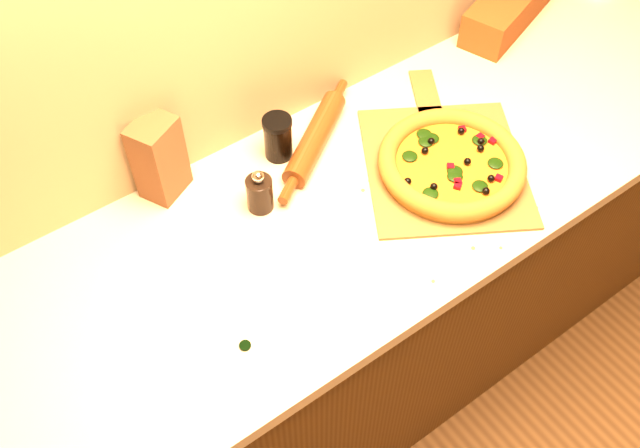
% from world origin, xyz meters
% --- Properties ---
extents(cabinet, '(2.80, 0.65, 0.86)m').
position_xyz_m(cabinet, '(0.00, 1.43, 0.43)').
color(cabinet, '#482C0F').
rests_on(cabinet, ground).
extents(countertop, '(2.84, 0.68, 0.04)m').
position_xyz_m(countertop, '(0.00, 1.43, 0.88)').
color(countertop, beige).
rests_on(countertop, cabinet).
extents(pizza_peel, '(0.54, 0.60, 0.01)m').
position_xyz_m(pizza_peel, '(0.29, 1.39, 0.90)').
color(pizza_peel, brown).
rests_on(pizza_peel, countertop).
extents(pizza, '(0.35, 0.35, 0.05)m').
position_xyz_m(pizza, '(0.28, 1.36, 0.93)').
color(pizza, '#B7812D').
rests_on(pizza, pizza_peel).
extents(bottle_cap, '(0.03, 0.03, 0.01)m').
position_xyz_m(bottle_cap, '(-0.37, 1.25, 0.90)').
color(bottle_cap, black).
rests_on(bottle_cap, countertop).
extents(pepper_grinder, '(0.06, 0.06, 0.12)m').
position_xyz_m(pepper_grinder, '(-0.15, 1.54, 0.95)').
color(pepper_grinder, black).
rests_on(pepper_grinder, countertop).
extents(rolling_pin, '(0.37, 0.27, 0.06)m').
position_xyz_m(rolling_pin, '(0.07, 1.62, 0.93)').
color(rolling_pin, '#512D0E').
rests_on(rolling_pin, countertop).
extents(bread_bag, '(0.41, 0.25, 0.11)m').
position_xyz_m(bread_bag, '(0.83, 1.71, 0.95)').
color(bread_bag, brown).
rests_on(bread_bag, countertop).
extents(paper_bag, '(0.13, 0.12, 0.21)m').
position_xyz_m(paper_bag, '(-0.30, 1.72, 1.00)').
color(paper_bag, brown).
rests_on(paper_bag, countertop).
extents(dark_jar, '(0.07, 0.07, 0.12)m').
position_xyz_m(dark_jar, '(-0.02, 1.65, 0.96)').
color(dark_jar, black).
rests_on(dark_jar, countertop).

